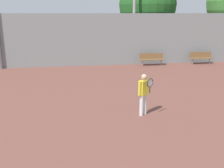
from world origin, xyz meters
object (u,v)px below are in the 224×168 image
(tree_green_tall, at_px, (148,5))
(bench_courtside_near, at_px, (201,57))
(bench_courtside_far, at_px, (152,58))
(tennis_player, at_px, (144,93))

(tree_green_tall, bearing_deg, bench_courtside_near, -44.10)
(tree_green_tall, bearing_deg, bench_courtside_far, -98.94)
(bench_courtside_near, distance_m, bench_courtside_far, 3.70)
(tennis_player, xyz_separation_m, tree_green_tall, (3.60, 12.07, 3.36))
(tennis_player, relative_size, tree_green_tall, 0.24)
(tennis_player, bearing_deg, bench_courtside_far, 38.42)
(tennis_player, height_order, bench_courtside_far, tennis_player)
(bench_courtside_near, distance_m, tree_green_tall, 5.80)
(tennis_player, height_order, tree_green_tall, tree_green_tall)
(bench_courtside_near, bearing_deg, tree_green_tall, 135.90)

